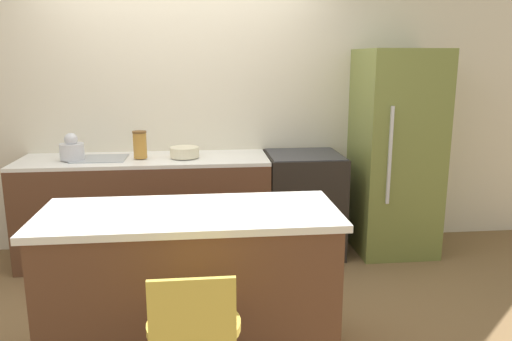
# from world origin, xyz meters

# --- Properties ---
(ground_plane) EXTENTS (14.00, 14.00, 0.00)m
(ground_plane) POSITION_xyz_m (0.00, 0.00, 0.00)
(ground_plane) COLOR brown
(wall_back) EXTENTS (8.00, 0.06, 2.60)m
(wall_back) POSITION_xyz_m (0.00, 0.69, 1.30)
(wall_back) COLOR beige
(wall_back) RESTS_ON ground_plane
(back_counter) EXTENTS (2.10, 0.64, 0.90)m
(back_counter) POSITION_xyz_m (-0.32, 0.34, 0.45)
(back_counter) COLOR brown
(back_counter) RESTS_ON ground_plane
(kitchen_island) EXTENTS (1.67, 0.69, 0.90)m
(kitchen_island) POSITION_xyz_m (0.10, -1.22, 0.45)
(kitchen_island) COLOR brown
(kitchen_island) RESTS_ON ground_plane
(oven_range) EXTENTS (0.65, 0.65, 0.90)m
(oven_range) POSITION_xyz_m (1.07, 0.34, 0.45)
(oven_range) COLOR black
(oven_range) RESTS_ON ground_plane
(refrigerator) EXTENTS (0.68, 0.71, 1.81)m
(refrigerator) POSITION_xyz_m (1.89, 0.32, 0.90)
(refrigerator) COLOR olive
(refrigerator) RESTS_ON ground_plane
(kettle) EXTENTS (0.20, 0.20, 0.22)m
(kettle) POSITION_xyz_m (-0.90, 0.31, 0.99)
(kettle) COLOR silver
(kettle) RESTS_ON back_counter
(mixing_bowl) EXTENTS (0.24, 0.24, 0.09)m
(mixing_bowl) POSITION_xyz_m (0.03, 0.31, 0.95)
(mixing_bowl) COLOR beige
(mixing_bowl) RESTS_ON back_counter
(canister_jar) EXTENTS (0.12, 0.12, 0.23)m
(canister_jar) POSITION_xyz_m (-0.34, 0.31, 1.02)
(canister_jar) COLOR #B77F33
(canister_jar) RESTS_ON back_counter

